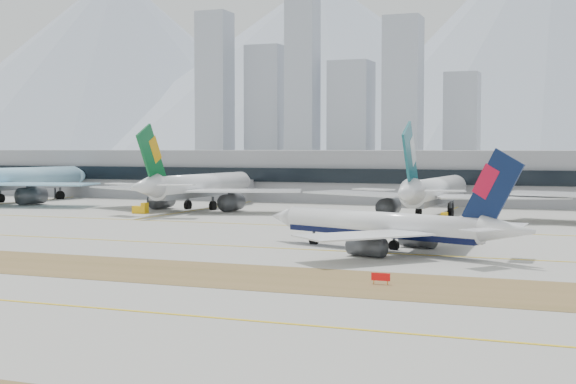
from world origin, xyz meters
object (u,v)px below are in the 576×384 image
at_px(taxiing_airliner, 389,227).
at_px(terminal, 371,175).
at_px(widebody_korean, 6,181).
at_px(widebody_eva, 198,187).
at_px(widebody_cathay, 434,193).

relative_size(taxiing_airliner, terminal, 0.16).
bearing_deg(widebody_korean, taxiing_airliner, -108.89).
height_order(widebody_eva, terminal, widebody_eva).
bearing_deg(widebody_cathay, taxiing_airliner, -173.04).
bearing_deg(widebody_korean, terminal, -52.42).
bearing_deg(widebody_eva, taxiing_airliner, -131.33).
distance_m(widebody_korean, widebody_cathay, 122.61).
relative_size(taxiing_airliner, widebody_cathay, 0.76).
height_order(widebody_korean, widebody_eva, widebody_korean).
height_order(taxiing_airliner, terminal, taxiing_airliner).
xyz_separation_m(taxiing_airliner, terminal, (-34.00, 117.80, 3.69)).
xyz_separation_m(widebody_korean, terminal, (93.11, 51.29, 1.13)).
bearing_deg(widebody_cathay, widebody_eva, 90.31).
bearing_deg(terminal, widebody_cathay, -62.46).
bearing_deg(terminal, widebody_eva, -119.85).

